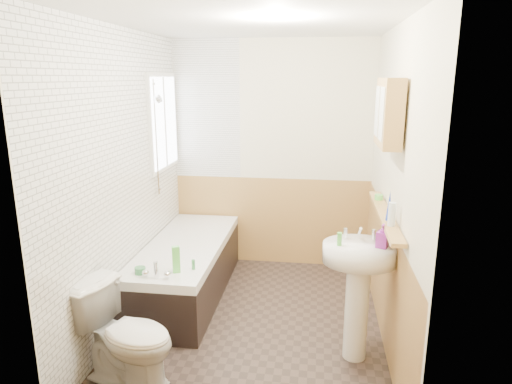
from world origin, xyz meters
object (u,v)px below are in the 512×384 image
(sink, at_px, (358,278))
(pine_shelf, at_px, (385,215))
(toilet, at_px, (127,336))
(bathtub, at_px, (187,268))
(medicine_cabinet, at_px, (389,113))

(sink, distance_m, pine_shelf, 0.54)
(toilet, distance_m, pine_shelf, 2.10)
(bathtub, height_order, pine_shelf, pine_shelf)
(sink, height_order, medicine_cabinet, medicine_cabinet)
(bathtub, xyz_separation_m, medicine_cabinet, (1.74, -0.57, 1.57))
(bathtub, relative_size, sink, 1.76)
(sink, height_order, pine_shelf, pine_shelf)
(toilet, bearing_deg, medicine_cabinet, -47.91)
(pine_shelf, distance_m, medicine_cabinet, 0.78)
(sink, xyz_separation_m, medicine_cabinet, (0.17, 0.26, 1.19))
(bathtub, bearing_deg, pine_shelf, -17.08)
(bathtub, distance_m, pine_shelf, 2.01)
(medicine_cabinet, bearing_deg, bathtub, 161.74)
(sink, bearing_deg, medicine_cabinet, 56.33)
(toilet, xyz_separation_m, sink, (1.60, 0.52, 0.30))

